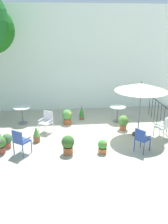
{
  "coord_description": "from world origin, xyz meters",
  "views": [
    {
      "loc": [
        -0.94,
        -9.31,
        4.29
      ],
      "look_at": [
        0.0,
        -0.14,
        1.07
      ],
      "focal_mm": 40.08,
      "sensor_mm": 36.0,
      "label": 1
    }
  ],
  "objects_px": {
    "patio_chair_3": "(142,138)",
    "potted_plant_7": "(0,144)",
    "potted_plant_0": "(68,144)",
    "potted_plant_3": "(67,116)",
    "potted_plant_6": "(36,134)",
    "cafe_table_1": "(22,112)",
    "patio_chair_4": "(47,121)",
    "potted_plant_1": "(123,122)",
    "potted_plant_8": "(103,146)",
    "patio_umbrella_0": "(141,88)",
    "potted_plant_5": "(7,140)",
    "cafe_table_0": "(118,111)",
    "patio_chair_0": "(164,126)",
    "potted_plant_4": "(82,112)",
    "patio_chair_1": "(20,140)"
  },
  "relations": [
    {
      "from": "patio_chair_3",
      "to": "potted_plant_7",
      "type": "xyz_separation_m",
      "value": [
        -4.96,
        0.43,
        -0.18
      ]
    },
    {
      "from": "potted_plant_0",
      "to": "potted_plant_3",
      "type": "xyz_separation_m",
      "value": [
        0.08,
        2.82,
        -0.0
      ]
    },
    {
      "from": "potted_plant_0",
      "to": "potted_plant_6",
      "type": "xyz_separation_m",
      "value": [
        -1.17,
        1.06,
        -0.06
      ]
    },
    {
      "from": "cafe_table_1",
      "to": "potted_plant_3",
      "type": "height_order",
      "value": "cafe_table_1"
    },
    {
      "from": "patio_chair_4",
      "to": "potted_plant_1",
      "type": "height_order",
      "value": "patio_chair_4"
    },
    {
      "from": "potted_plant_3",
      "to": "patio_chair_3",
      "type": "bearing_deg",
      "value": -49.6
    },
    {
      "from": "potted_plant_0",
      "to": "potted_plant_8",
      "type": "distance_m",
      "value": 1.22
    },
    {
      "from": "patio_umbrella_0",
      "to": "cafe_table_1",
      "type": "xyz_separation_m",
      "value": [
        -4.86,
        1.83,
        -1.46
      ]
    },
    {
      "from": "potted_plant_5",
      "to": "cafe_table_0",
      "type": "bearing_deg",
      "value": 24.69
    },
    {
      "from": "potted_plant_0",
      "to": "patio_chair_4",
      "type": "bearing_deg",
      "value": 111.92
    },
    {
      "from": "potted_plant_5",
      "to": "potted_plant_7",
      "type": "xyz_separation_m",
      "value": [
        -0.16,
        -0.44,
        0.06
      ]
    },
    {
      "from": "patio_chair_0",
      "to": "potted_plant_5",
      "type": "relative_size",
      "value": 1.76
    },
    {
      "from": "potted_plant_4",
      "to": "potted_plant_8",
      "type": "height_order",
      "value": "potted_plant_4"
    },
    {
      "from": "patio_chair_1",
      "to": "potted_plant_7",
      "type": "bearing_deg",
      "value": 166.13
    },
    {
      "from": "potted_plant_4",
      "to": "cafe_table_1",
      "type": "bearing_deg",
      "value": -175.62
    },
    {
      "from": "cafe_table_0",
      "to": "potted_plant_1",
      "type": "bearing_deg",
      "value": -88.42
    },
    {
      "from": "potted_plant_3",
      "to": "potted_plant_6",
      "type": "xyz_separation_m",
      "value": [
        -1.25,
        -1.76,
        -0.06
      ]
    },
    {
      "from": "cafe_table_1",
      "to": "potted_plant_8",
      "type": "distance_m",
      "value": 4.48
    },
    {
      "from": "patio_chair_1",
      "to": "patio_chair_4",
      "type": "height_order",
      "value": "patio_chair_1"
    },
    {
      "from": "cafe_table_0",
      "to": "patio_chair_1",
      "type": "xyz_separation_m",
      "value": [
        -4.05,
        -2.76,
        0.03
      ]
    },
    {
      "from": "potted_plant_0",
      "to": "potted_plant_6",
      "type": "bearing_deg",
      "value": 137.68
    },
    {
      "from": "patio_chair_1",
      "to": "potted_plant_7",
      "type": "distance_m",
      "value": 0.79
    },
    {
      "from": "patio_chair_1",
      "to": "patio_chair_4",
      "type": "xyz_separation_m",
      "value": [
        0.83,
        1.88,
        -0.03
      ]
    },
    {
      "from": "patio_chair_4",
      "to": "patio_chair_3",
      "type": "bearing_deg",
      "value": -32.04
    },
    {
      "from": "potted_plant_5",
      "to": "potted_plant_6",
      "type": "distance_m",
      "value": 1.1
    },
    {
      "from": "cafe_table_0",
      "to": "cafe_table_1",
      "type": "height_order",
      "value": "cafe_table_1"
    },
    {
      "from": "cafe_table_0",
      "to": "potted_plant_0",
      "type": "bearing_deg",
      "value": -130.1
    },
    {
      "from": "potted_plant_7",
      "to": "potted_plant_8",
      "type": "relative_size",
      "value": 1.3
    },
    {
      "from": "potted_plant_1",
      "to": "patio_chair_4",
      "type": "bearing_deg",
      "value": 178.22
    },
    {
      "from": "cafe_table_0",
      "to": "potted_plant_4",
      "type": "bearing_deg",
      "value": 165.21
    },
    {
      "from": "potted_plant_4",
      "to": "potted_plant_6",
      "type": "height_order",
      "value": "potted_plant_4"
    },
    {
      "from": "potted_plant_4",
      "to": "patio_umbrella_0",
      "type": "bearing_deg",
      "value": -43.79
    },
    {
      "from": "patio_chair_3",
      "to": "cafe_table_1",
      "type": "bearing_deg",
      "value": 144.59
    },
    {
      "from": "potted_plant_8",
      "to": "potted_plant_4",
      "type": "bearing_deg",
      "value": 97.28
    },
    {
      "from": "potted_plant_6",
      "to": "patio_chair_4",
      "type": "bearing_deg",
      "value": 68.55
    },
    {
      "from": "potted_plant_5",
      "to": "potted_plant_6",
      "type": "bearing_deg",
      "value": 17.04
    },
    {
      "from": "potted_plant_3",
      "to": "potted_plant_8",
      "type": "distance_m",
      "value": 3.1
    },
    {
      "from": "potted_plant_4",
      "to": "potted_plant_6",
      "type": "relative_size",
      "value": 1.11
    },
    {
      "from": "potted_plant_4",
      "to": "potted_plant_5",
      "type": "distance_m",
      "value": 3.95
    },
    {
      "from": "patio_chair_4",
      "to": "potted_plant_8",
      "type": "height_order",
      "value": "patio_chair_4"
    },
    {
      "from": "patio_chair_0",
      "to": "potted_plant_1",
      "type": "bearing_deg",
      "value": 145.39
    },
    {
      "from": "cafe_table_0",
      "to": "potted_plant_3",
      "type": "bearing_deg",
      "value": -178.63
    },
    {
      "from": "cafe_table_0",
      "to": "cafe_table_1",
      "type": "xyz_separation_m",
      "value": [
        -4.37,
        0.22,
        0.03
      ]
    },
    {
      "from": "patio_chair_3",
      "to": "potted_plant_3",
      "type": "height_order",
      "value": "patio_chair_3"
    },
    {
      "from": "patio_umbrella_0",
      "to": "patio_chair_0",
      "type": "relative_size",
      "value": 2.47
    },
    {
      "from": "patio_chair_3",
      "to": "patio_chair_4",
      "type": "relative_size",
      "value": 1.01
    },
    {
      "from": "patio_chair_3",
      "to": "patio_umbrella_0",
      "type": "bearing_deg",
      "value": 76.87
    },
    {
      "from": "potted_plant_8",
      "to": "potted_plant_6",
      "type": "bearing_deg",
      "value": 154.8
    },
    {
      "from": "patio_chair_3",
      "to": "potted_plant_0",
      "type": "bearing_deg",
      "value": 177.22
    },
    {
      "from": "patio_chair_3",
      "to": "potted_plant_3",
      "type": "xyz_separation_m",
      "value": [
        -2.51,
        2.95,
        -0.15
      ]
    }
  ]
}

